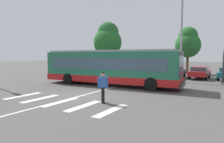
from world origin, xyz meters
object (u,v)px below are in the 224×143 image
parked_car_champagne (134,70)px  parked_car_charcoal (153,70)px  parked_car_black (175,71)px  parked_car_red (200,72)px  pedestrian_crossing_street (103,85)px  background_tree_right (188,43)px  city_transit_bus (110,67)px  twin_arm_street_lamp (182,20)px  background_tree_left (108,40)px

parked_car_champagne → parked_car_charcoal: bearing=-1.8°
parked_car_black → parked_car_red: 2.71m
pedestrian_crossing_street → parked_car_champagne: (-5.17, 14.87, -0.20)m
parked_car_black → background_tree_right: (0.27, 5.96, 3.67)m
city_transit_bus → twin_arm_street_lamp: 8.47m
pedestrian_crossing_street → background_tree_left: size_ratio=0.21×
pedestrian_crossing_street → parked_car_charcoal: pedestrian_crossing_street is taller
parked_car_black → parked_car_red: bearing=5.9°
parked_car_red → parked_car_champagne: bearing=-177.0°
pedestrian_crossing_street → parked_car_red: 15.55m
city_transit_bus → parked_car_charcoal: (0.61, 9.07, -0.82)m
parked_car_champagne → parked_car_charcoal: same height
parked_car_champagne → parked_car_charcoal: (2.62, -0.08, 0.00)m
parked_car_champagne → background_tree_right: (5.54, 6.11, 3.67)m
parked_car_black → parked_car_red: same height
parked_car_black → twin_arm_street_lamp: twin_arm_street_lamp is taller
parked_car_black → city_transit_bus: bearing=-109.3°
twin_arm_street_lamp → background_tree_left: (-13.49, 7.84, -0.73)m
pedestrian_crossing_street → parked_car_black: bearing=89.6°
parked_car_champagne → background_tree_left: (-6.72, 4.16, 4.48)m
city_transit_bus → background_tree_right: bearing=77.0°
parked_car_champagne → background_tree_left: size_ratio=0.56×
parked_car_champagne → background_tree_right: bearing=47.8°
pedestrian_crossing_street → parked_car_black: 15.02m
parked_car_black → background_tree_left: background_tree_left is taller
city_transit_bus → parked_car_champagne: (-2.01, 9.15, -0.82)m
twin_arm_street_lamp → background_tree_left: twin_arm_street_lamp is taller
background_tree_left → pedestrian_crossing_street: bearing=-58.0°
city_transit_bus → parked_car_red: 11.30m
city_transit_bus → parked_car_black: 9.89m
pedestrian_crossing_street → background_tree_left: background_tree_left is taller
pedestrian_crossing_street → parked_car_black: (0.10, 15.01, -0.20)m
city_transit_bus → background_tree_left: 16.33m
twin_arm_street_lamp → background_tree_left: size_ratio=1.21×
parked_car_charcoal → background_tree_left: 11.19m
background_tree_right → parked_car_black: bearing=-92.6°
parked_car_red → background_tree_left: 15.80m
parked_car_charcoal → parked_car_black: size_ratio=1.00×
parked_car_champagne → background_tree_right: 9.03m
twin_arm_street_lamp → pedestrian_crossing_street: bearing=-98.2°
pedestrian_crossing_street → twin_arm_street_lamp: bearing=81.8°
parked_car_red → background_tree_left: bearing=165.7°
parked_car_red → background_tree_right: (-2.42, 5.68, 3.67)m
twin_arm_street_lamp → background_tree_left: bearing=149.8°
parked_car_red → parked_car_charcoal: bearing=-174.6°
parked_car_black → background_tree_right: size_ratio=0.68×
parked_car_black → background_tree_left: bearing=161.5°
parked_car_champagne → parked_car_red: (7.97, 0.42, 0.00)m
pedestrian_crossing_street → twin_arm_street_lamp: 12.36m
city_transit_bus → parked_car_charcoal: size_ratio=2.72×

